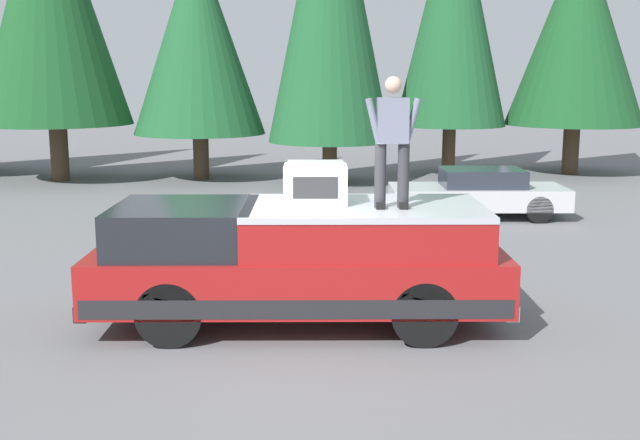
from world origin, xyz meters
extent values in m
plane|color=slate|center=(0.00, 0.00, 0.00)|extent=(90.00, 90.00, 0.00)
cube|color=maroon|center=(0.24, -0.14, 0.70)|extent=(2.00, 5.50, 0.70)
cube|color=#232326|center=(0.24, -0.14, 0.51)|extent=(2.01, 5.39, 0.24)
cube|color=black|center=(0.24, 1.37, 1.35)|extent=(1.84, 1.87, 0.60)
cube|color=maroon|center=(0.24, -1.02, 1.31)|extent=(1.92, 3.19, 0.52)
cube|color=#B7BABF|center=(0.24, -1.02, 1.61)|extent=(1.94, 3.19, 0.08)
cube|color=#232326|center=(0.24, 2.55, 0.43)|extent=(1.96, 0.16, 0.20)
cube|color=#B2B5BA|center=(0.24, -2.83, 0.43)|extent=(1.96, 0.16, 0.20)
cylinder|color=black|center=(-0.61, 1.45, 0.42)|extent=(0.30, 0.84, 0.84)
cylinder|color=black|center=(1.09, 1.45, 0.42)|extent=(0.30, 0.84, 0.84)
cylinder|color=black|center=(-0.61, -1.74, 0.42)|extent=(0.30, 0.84, 0.84)
cylinder|color=black|center=(1.09, -1.74, 0.42)|extent=(0.30, 0.84, 0.84)
cube|color=silver|center=(0.37, -0.38, 1.91)|extent=(0.64, 0.84, 0.52)
cube|color=#2D2D30|center=(0.05, -0.38, 1.91)|extent=(0.01, 0.59, 0.29)
cube|color=#99999E|center=(0.37, -0.38, 2.19)|extent=(0.58, 0.76, 0.04)
cylinder|color=#333338|center=(0.03, -1.52, 2.07)|extent=(0.15, 0.15, 0.84)
cube|color=black|center=(-0.01, -1.52, 1.69)|extent=(0.26, 0.11, 0.08)
cylinder|color=#333338|center=(0.03, -1.22, 2.07)|extent=(0.15, 0.15, 0.84)
cube|color=black|center=(-0.01, -1.22, 1.69)|extent=(0.26, 0.11, 0.08)
cube|color=gray|center=(0.03, -1.37, 2.78)|extent=(0.24, 0.40, 0.58)
sphere|color=beige|center=(0.03, -1.37, 3.23)|extent=(0.22, 0.22, 0.22)
cylinder|color=gray|center=(0.00, -1.62, 2.78)|extent=(0.09, 0.23, 0.58)
cylinder|color=gray|center=(0.00, -1.13, 2.78)|extent=(0.09, 0.23, 0.58)
cube|color=silver|center=(8.18, -4.23, 0.49)|extent=(1.64, 4.10, 0.50)
cube|color=#282D38|center=(8.18, -4.33, 0.95)|extent=(1.31, 1.89, 0.42)
cylinder|color=black|center=(7.46, -2.96, 0.31)|extent=(0.20, 0.62, 0.62)
cylinder|color=black|center=(8.90, -2.96, 0.31)|extent=(0.20, 0.62, 0.62)
cylinder|color=black|center=(7.46, -5.50, 0.31)|extent=(0.20, 0.62, 0.62)
cylinder|color=black|center=(8.90, -5.50, 0.31)|extent=(0.20, 0.62, 0.62)
cylinder|color=#4C3826|center=(16.21, -9.05, 0.83)|extent=(0.54, 0.54, 1.66)
cone|color=#194C23|center=(16.21, -9.05, 4.82)|extent=(4.52, 4.52, 6.32)
cylinder|color=#4C3826|center=(16.02, -4.87, 0.82)|extent=(0.44, 0.44, 1.65)
cone|color=#1E562D|center=(16.02, -4.87, 5.53)|extent=(3.65, 3.65, 7.77)
cylinder|color=#4C3826|center=(13.96, -0.83, 0.65)|extent=(0.45, 0.45, 1.30)
cylinder|color=#4C3826|center=(14.99, 3.30, 0.73)|extent=(0.50, 0.50, 1.46)
cone|color=#1E562D|center=(14.99, 3.30, 4.51)|extent=(4.17, 4.17, 6.09)
cylinder|color=#4C3826|center=(14.65, 7.74, 0.89)|extent=(0.56, 0.56, 1.79)
camera|label=1|loc=(-9.93, -0.37, 3.38)|focal=43.49mm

